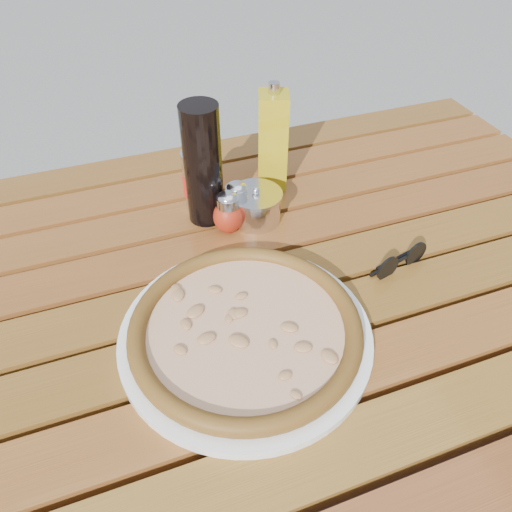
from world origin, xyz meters
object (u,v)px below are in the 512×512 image
object	(u,v)px
oregano_shaker	(237,203)
parmesan_tin	(256,206)
dark_bottle	(203,165)
sunglasses	(400,261)
soda_can	(201,181)
pepper_shaker	(228,213)
plate	(246,335)
pizza	(245,328)
olive_oil_cruet	(273,141)
table	(260,309)

from	to	relation	value
oregano_shaker	parmesan_tin	xyz separation A→B (m)	(0.03, -0.01, -0.01)
dark_bottle	sunglasses	bearing A→B (deg)	-43.12
dark_bottle	parmesan_tin	xyz separation A→B (m)	(0.08, -0.04, -0.08)
soda_can	sunglasses	bearing A→B (deg)	-46.57
soda_can	oregano_shaker	bearing A→B (deg)	-50.15
pepper_shaker	soda_can	bearing A→B (deg)	106.91
plate	pizza	distance (m)	0.02
dark_bottle	plate	bearing A→B (deg)	-95.22
pizza	olive_oil_cruet	world-z (taller)	olive_oil_cruet
oregano_shaker	plate	bearing A→B (deg)	-106.15
oregano_shaker	sunglasses	size ratio (longest dim) A/B	0.75
oregano_shaker	parmesan_tin	bearing A→B (deg)	-19.45
pepper_shaker	oregano_shaker	distance (m)	0.03
oregano_shaker	parmesan_tin	size ratio (longest dim) A/B	0.75
soda_can	sunglasses	size ratio (longest dim) A/B	1.09
table	dark_bottle	bearing A→B (deg)	101.08
table	parmesan_tin	distance (m)	0.19
parmesan_tin	sunglasses	distance (m)	0.27
table	pizza	size ratio (longest dim) A/B	3.54
dark_bottle	soda_can	distance (m)	0.06
olive_oil_cruet	parmesan_tin	bearing A→B (deg)	-125.37
dark_bottle	olive_oil_cruet	size ratio (longest dim) A/B	1.05
parmesan_tin	dark_bottle	bearing A→B (deg)	154.02
pizza	oregano_shaker	size ratio (longest dim) A/B	4.82
table	oregano_shaker	world-z (taller)	oregano_shaker
plate	dark_bottle	xyz separation A→B (m)	(0.03, 0.29, 0.10)
plate	soda_can	bearing A→B (deg)	85.03
table	olive_oil_cruet	xyz separation A→B (m)	(0.12, 0.24, 0.17)
plate	olive_oil_cruet	xyz separation A→B (m)	(0.18, 0.35, 0.09)
dark_bottle	oregano_shaker	bearing A→B (deg)	-29.78
pizza	pepper_shaker	size ratio (longest dim) A/B	4.82
table	oregano_shaker	distance (m)	0.19
pepper_shaker	dark_bottle	size ratio (longest dim) A/B	0.37
pizza	oregano_shaker	xyz separation A→B (m)	(0.08, 0.27, 0.02)
soda_can	olive_oil_cruet	xyz separation A→B (m)	(0.15, 0.03, 0.04)
parmesan_tin	sunglasses	bearing A→B (deg)	-48.81
oregano_shaker	soda_can	world-z (taller)	soda_can
pizza	table	bearing A→B (deg)	59.93
pepper_shaker	olive_oil_cruet	size ratio (longest dim) A/B	0.39
table	pizza	xyz separation A→B (m)	(-0.06, -0.11, 0.10)
pepper_shaker	sunglasses	xyz separation A→B (m)	(0.23, -0.19, -0.02)
soda_can	parmesan_tin	bearing A→B (deg)	-40.86
dark_bottle	soda_can	world-z (taller)	dark_bottle
plate	pizza	xyz separation A→B (m)	(0.00, 0.00, 0.02)
olive_oil_cruet	table	bearing A→B (deg)	-115.36
pizza	oregano_shaker	bearing A→B (deg)	73.85
table	soda_can	size ratio (longest dim) A/B	11.67
pizza	parmesan_tin	xyz separation A→B (m)	(0.11, 0.25, 0.01)
oregano_shaker	parmesan_tin	world-z (taller)	oregano_shaker
soda_can	dark_bottle	bearing A→B (deg)	-92.53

